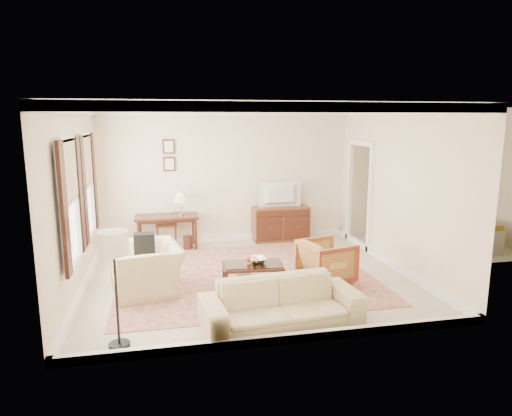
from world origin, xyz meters
name	(u,v)px	position (x,y,z in m)	size (l,w,h in m)	color
room_shell	(248,133)	(0.00, 0.00, 2.47)	(5.51, 5.01, 2.91)	beige
annex_bedroom	(441,229)	(4.49, 1.15, 0.34)	(3.00, 2.70, 2.90)	beige
window_front	(70,202)	(-2.70, -0.70, 1.55)	(0.12, 1.56, 1.80)	#CCB284
window_rear	(87,186)	(-2.70, 0.90, 1.55)	(0.12, 1.56, 1.80)	#CCB284
doorway	(359,196)	(2.71, 1.50, 1.08)	(0.10, 1.12, 2.25)	white
rug	(245,275)	(-0.05, 0.06, 0.01)	(4.32, 3.70, 0.01)	maroon
writing_desk	(167,221)	(-1.34, 2.08, 0.60)	(1.30, 0.65, 0.71)	#3A1B10
desk_chair	(166,221)	(-1.35, 2.43, 0.53)	(0.45, 0.45, 1.05)	brown
desk_lamp	(181,203)	(-1.03, 2.08, 0.96)	(0.32, 0.32, 0.50)	silver
framed_prints	(169,155)	(-1.24, 2.47, 1.94)	(0.25, 0.04, 0.68)	#3A1B10
sideboard	(281,223)	(1.17, 2.23, 0.38)	(1.25, 0.48, 0.77)	brown
tv	(281,187)	(1.17, 2.21, 1.23)	(0.92, 0.53, 0.12)	black
coffee_table	(253,269)	(-0.03, -0.54, 0.31)	(1.00, 0.63, 0.41)	#3A1B10
fruit_bowl	(258,259)	(0.06, -0.48, 0.46)	(0.42, 0.42, 0.10)	silver
book_a	(241,278)	(-0.21, -0.49, 0.16)	(0.28, 0.04, 0.38)	brown
book_b	(260,281)	(0.05, -0.68, 0.16)	(0.28, 0.03, 0.38)	brown
striped_armchair	(326,260)	(1.22, -0.57, 0.40)	(0.78, 0.73, 0.80)	maroon
club_armchair	(146,261)	(-1.70, -0.37, 0.51)	(1.17, 0.76, 1.02)	#CFBC8C
backpack	(145,244)	(-1.72, -0.30, 0.76)	(0.32, 0.22, 0.40)	black
sofa	(282,296)	(0.07, -1.97, 0.41)	(2.10, 0.61, 0.82)	#CFBC8C
floor_lamp	(114,252)	(-2.00, -2.12, 1.19)	(0.35, 0.35, 1.43)	black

